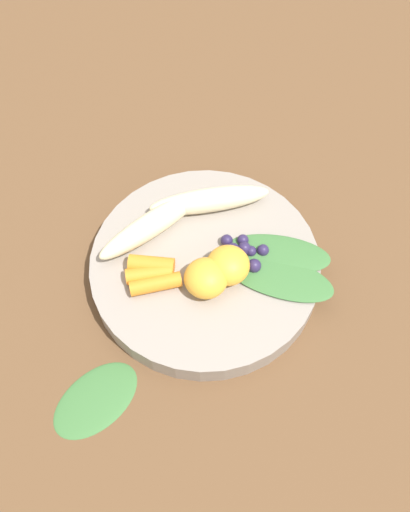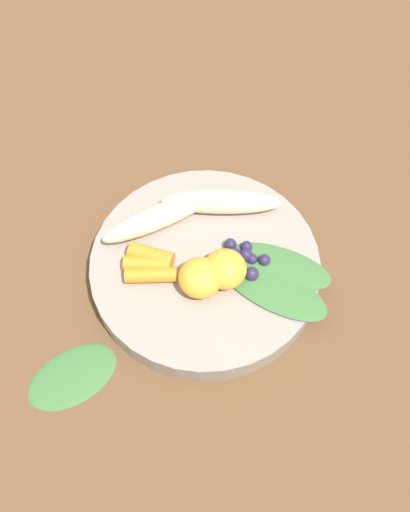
{
  "view_description": "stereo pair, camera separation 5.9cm",
  "coord_description": "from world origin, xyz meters",
  "px_view_note": "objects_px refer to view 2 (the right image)",
  "views": [
    {
      "loc": [
        -0.2,
        -0.22,
        0.54
      ],
      "look_at": [
        0.0,
        0.0,
        0.04
      ],
      "focal_mm": 40.41,
      "sensor_mm": 36.0,
      "label": 1
    },
    {
      "loc": [
        -0.16,
        -0.26,
        0.54
      ],
      "look_at": [
        0.0,
        0.0,
        0.04
      ],
      "focal_mm": 40.41,
      "sensor_mm": 36.0,
      "label": 2
    }
  ],
  "objects_px": {
    "banana_peeled_left": "(160,216)",
    "bowl": "(205,267)",
    "orange_segment_near": "(225,269)",
    "banana_peeled_right": "(222,202)",
    "kale_leaf_stray": "(72,376)"
  },
  "relations": [
    {
      "from": "banana_peeled_right",
      "to": "orange_segment_near",
      "type": "xyz_separation_m",
      "value": [
        -0.04,
        -0.07,
        0.0
      ]
    },
    {
      "from": "banana_peeled_left",
      "to": "bowl",
      "type": "bearing_deg",
      "value": 108.04
    },
    {
      "from": "banana_peeled_left",
      "to": "banana_peeled_right",
      "type": "height_order",
      "value": "same"
    },
    {
      "from": "orange_segment_near",
      "to": "kale_leaf_stray",
      "type": "bearing_deg",
      "value": -178.58
    },
    {
      "from": "kale_leaf_stray",
      "to": "bowl",
      "type": "bearing_deg",
      "value": -170.85
    },
    {
      "from": "banana_peeled_left",
      "to": "orange_segment_near",
      "type": "xyz_separation_m",
      "value": [
        0.02,
        -0.09,
        0.0
      ]
    },
    {
      "from": "banana_peeled_left",
      "to": "banana_peeled_right",
      "type": "bearing_deg",
      "value": 168.39
    },
    {
      "from": "bowl",
      "to": "banana_peeled_right",
      "type": "height_order",
      "value": "banana_peeled_right"
    },
    {
      "from": "bowl",
      "to": "orange_segment_near",
      "type": "height_order",
      "value": "orange_segment_near"
    },
    {
      "from": "banana_peeled_left",
      "to": "orange_segment_near",
      "type": "distance_m",
      "value": 0.09
    },
    {
      "from": "bowl",
      "to": "banana_peeled_left",
      "type": "relative_size",
      "value": 1.83
    },
    {
      "from": "kale_leaf_stray",
      "to": "orange_segment_near",
      "type": "bearing_deg",
      "value": -179.64
    },
    {
      "from": "banana_peeled_right",
      "to": "kale_leaf_stray",
      "type": "height_order",
      "value": "banana_peeled_right"
    },
    {
      "from": "kale_leaf_stray",
      "to": "banana_peeled_left",
      "type": "bearing_deg",
      "value": -149.15
    },
    {
      "from": "banana_peeled_right",
      "to": "orange_segment_near",
      "type": "distance_m",
      "value": 0.08
    }
  ]
}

